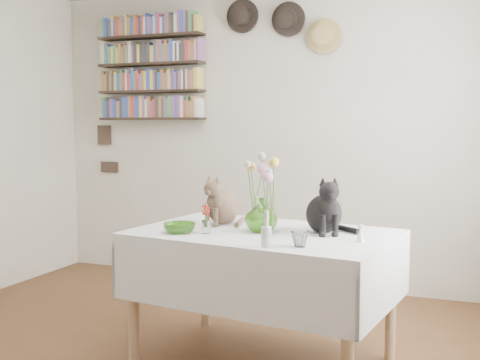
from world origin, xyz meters
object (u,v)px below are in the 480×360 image
at_px(tabby_cat, 223,199).
at_px(dining_table, 263,264).
at_px(black_cat, 324,203).
at_px(flower_vase, 261,215).
at_px(bookshelf_unit, 151,69).

bearing_deg(tabby_cat, dining_table, -15.02).
bearing_deg(black_cat, tabby_cat, 147.57).
relative_size(dining_table, black_cat, 4.71).
relative_size(dining_table, flower_vase, 7.97).
distance_m(black_cat, flower_vase, 0.35).
bearing_deg(bookshelf_unit, flower_vase, -44.86).
height_order(tabby_cat, black_cat, black_cat).
distance_m(dining_table, black_cat, 0.48).
bearing_deg(tabby_cat, flower_vase, -18.17).
relative_size(tabby_cat, bookshelf_unit, 0.30).
distance_m(dining_table, tabby_cat, 0.49).
xyz_separation_m(tabby_cat, flower_vase, (0.31, -0.18, -0.06)).
relative_size(tabby_cat, flower_vase, 1.58).
height_order(dining_table, tabby_cat, tabby_cat).
bearing_deg(black_cat, dining_table, 170.60).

